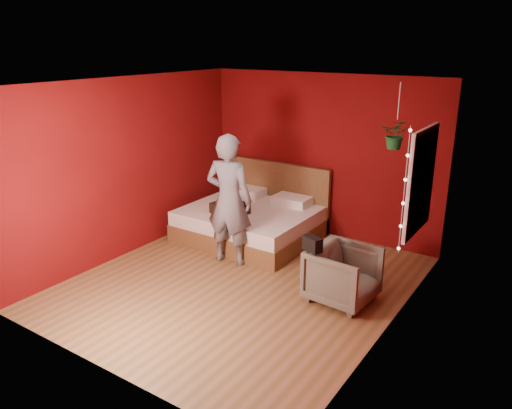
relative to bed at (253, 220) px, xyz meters
name	(u,v)px	position (x,y,z in m)	size (l,w,h in m)	color
floor	(241,282)	(0.79, -1.44, -0.29)	(4.50, 4.50, 0.00)	brown
room_walls	(240,160)	(0.79, -1.44, 1.39)	(4.04, 4.54, 2.62)	#680B0B
window	(421,181)	(2.75, -0.54, 1.21)	(0.05, 0.97, 1.27)	white
fairy_lights	(404,192)	(2.73, -1.06, 1.21)	(0.04, 0.04, 1.45)	silver
bed	(253,220)	(0.00, 0.00, 0.00)	(2.01, 1.71, 1.11)	brown
person	(229,200)	(0.27, -0.99, 0.65)	(0.69, 0.45, 1.88)	slate
armchair	(343,275)	(2.10, -1.14, 0.06)	(0.74, 0.77, 0.70)	#615D4C
handbag	(312,244)	(1.81, -1.41, 0.50)	(0.24, 0.12, 0.17)	black
throw_pillow	(230,208)	(-0.14, -0.43, 0.30)	(0.46, 0.46, 0.16)	black
hanging_plant	(396,134)	(2.33, -0.28, 1.68)	(0.34, 0.29, 0.82)	silver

